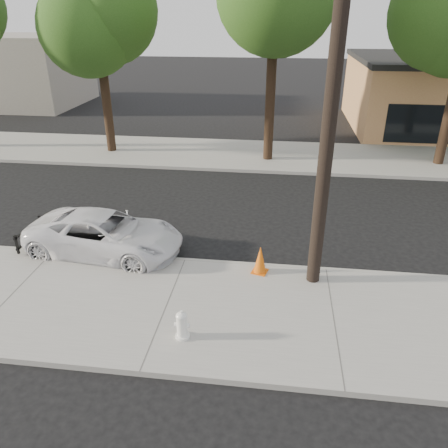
{
  "coord_description": "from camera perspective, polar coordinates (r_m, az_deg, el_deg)",
  "views": [
    {
      "loc": [
        2.49,
        -12.74,
        6.61
      ],
      "look_at": [
        1.04,
        -1.39,
        1.0
      ],
      "focal_mm": 35.0,
      "sensor_mm": 36.0,
      "label": 1
    }
  ],
  "objects": [
    {
      "name": "tree_b",
      "position": [
        22.4,
        -15.89,
        24.06
      ],
      "size": [
        4.34,
        4.2,
        8.45
      ],
      "color": "black",
      "rests_on": "far_sidewalk"
    },
    {
      "name": "utility_pole",
      "position": [
        10.28,
        13.79,
        14.68
      ],
      "size": [
        1.4,
        0.34,
        9.0
      ],
      "color": "black",
      "rests_on": "near_sidewalk"
    },
    {
      "name": "traffic_cone",
      "position": [
        11.91,
        4.75,
        -4.68
      ],
      "size": [
        0.5,
        0.5,
        0.78
      ],
      "rotation": [
        0.0,
        0.0,
        -0.27
      ],
      "color": "#E35F0B",
      "rests_on": "near_sidewalk"
    },
    {
      "name": "tree_c",
      "position": [
        20.38,
        7.29,
        26.78
      ],
      "size": [
        4.96,
        4.8,
        9.55
      ],
      "color": "black",
      "rests_on": "far_sidewalk"
    },
    {
      "name": "curb_near",
      "position": [
        12.73,
        -5.08,
        -4.88
      ],
      "size": [
        90.0,
        0.12,
        0.16
      ],
      "primitive_type": "cube",
      "color": "#9E9B93",
      "rests_on": "ground"
    },
    {
      "name": "far_sidewalk",
      "position": [
        22.36,
        0.57,
        9.12
      ],
      "size": [
        90.0,
        5.0,
        0.15
      ],
      "primitive_type": "cube",
      "color": "gray",
      "rests_on": "ground"
    },
    {
      "name": "police_cruiser",
      "position": [
        13.41,
        -15.26,
        -1.31
      ],
      "size": [
        4.82,
        2.62,
        1.28
      ],
      "primitive_type": "imported",
      "rotation": [
        0.0,
        0.0,
        1.46
      ],
      "color": "white",
      "rests_on": "ground"
    },
    {
      "name": "near_sidewalk",
      "position": [
        10.96,
        -7.49,
        -10.75
      ],
      "size": [
        90.0,
        4.4,
        0.15
      ],
      "primitive_type": "cube",
      "color": "gray",
      "rests_on": "ground"
    },
    {
      "name": "ground",
      "position": [
        14.57,
        -3.38,
        -0.92
      ],
      "size": [
        120.0,
        120.0,
        0.0
      ],
      "primitive_type": "plane",
      "color": "black",
      "rests_on": "ground"
    },
    {
      "name": "fire_hydrant",
      "position": [
        9.76,
        -5.5,
        -13.05
      ],
      "size": [
        0.34,
        0.32,
        0.66
      ],
      "rotation": [
        0.0,
        0.0,
        0.0
      ],
      "color": "white",
      "rests_on": "near_sidewalk"
    }
  ]
}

